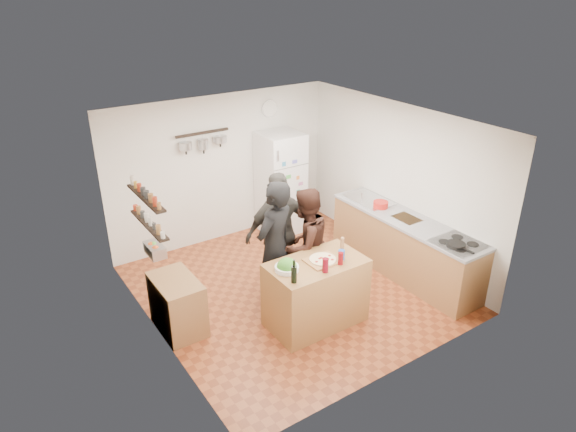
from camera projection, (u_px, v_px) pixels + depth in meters
room_shell at (277, 203)px, 7.33m from camera, size 4.20×4.20×4.20m
prep_island at (316, 293)px, 6.66m from camera, size 1.25×0.72×0.91m
pizza_board at (323, 261)px, 6.49m from camera, size 0.42×0.34×0.02m
pizza at (323, 259)px, 6.48m from camera, size 0.34×0.34×0.02m
salad_bowl at (287, 268)px, 6.28m from camera, size 0.30×0.30×0.06m
wine_bottle at (294, 274)px, 6.01m from camera, size 0.07×0.07×0.21m
wine_glass_near at (325, 265)px, 6.23m from camera, size 0.08×0.08×0.19m
wine_glass_far at (341, 258)px, 6.40m from camera, size 0.07×0.07×0.16m
pepper_mill at (342, 246)px, 6.70m from camera, size 0.05×0.05×0.17m
salt_canister at (341, 255)px, 6.50m from camera, size 0.08×0.08×0.14m
person_left at (275, 247)px, 6.80m from camera, size 0.80×0.67×1.86m
person_center at (305, 245)px, 7.05m from camera, size 0.92×0.78×1.66m
person_back at (280, 232)px, 7.28m from camera, size 1.09×0.56×1.79m
counter_run at (404, 246)px, 7.83m from camera, size 0.63×2.63×0.90m
stove_top at (458, 244)px, 6.92m from camera, size 0.60×0.62×0.02m
skillet at (456, 245)px, 6.83m from camera, size 0.25×0.25×0.05m
sink at (369, 200)px, 8.27m from camera, size 0.50×0.80×0.03m
cutting_board at (407, 219)px, 7.64m from camera, size 0.30×0.40×0.02m
red_bowl at (381, 205)px, 7.97m from camera, size 0.23×0.23×0.10m
fridge at (281, 183)px, 8.99m from camera, size 0.70×0.68×1.80m
wall_clock at (270, 109)px, 8.71m from camera, size 0.30×0.03×0.30m
spice_shelf_lower at (149, 225)px, 6.11m from camera, size 0.12×1.00×0.02m
spice_shelf_upper at (146, 198)px, 5.97m from camera, size 0.12×1.00×0.02m
produce_basket at (155, 250)px, 6.28m from camera, size 0.18×0.35×0.14m
side_table at (177, 304)px, 6.58m from camera, size 0.50×0.80×0.73m
pot_rack at (202, 133)px, 8.07m from camera, size 0.90×0.04×0.04m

